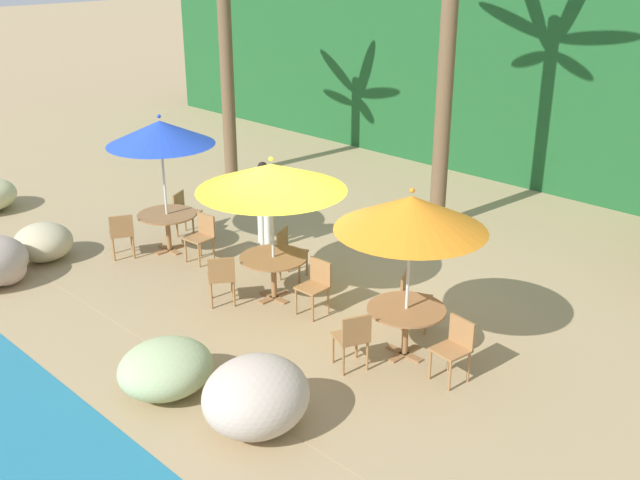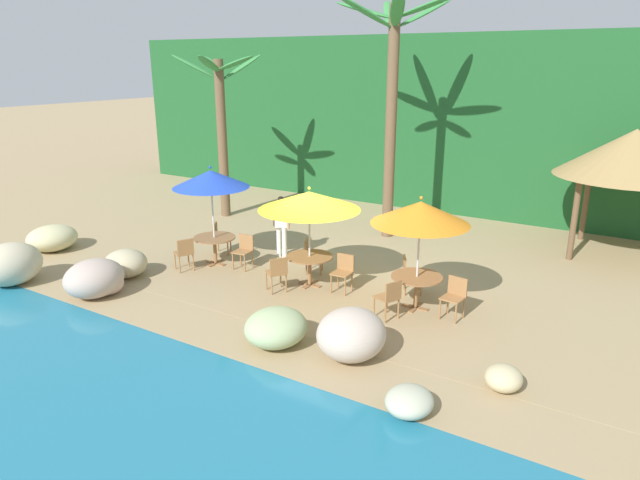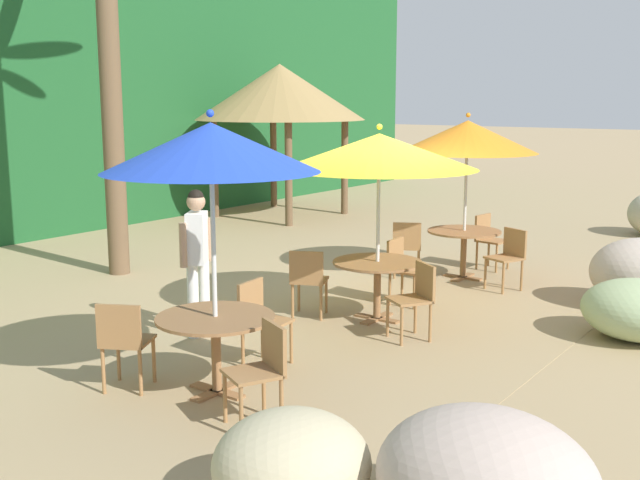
% 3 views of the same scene
% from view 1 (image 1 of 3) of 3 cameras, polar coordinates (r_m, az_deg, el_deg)
% --- Properties ---
extents(ground_plane, '(120.00, 120.00, 0.00)m').
position_cam_1_polar(ground_plane, '(12.31, -1.26, -4.54)').
color(ground_plane, tan).
extents(terrace_deck, '(18.00, 5.20, 0.01)m').
position_cam_1_polar(terrace_deck, '(12.31, -1.26, -4.53)').
color(terrace_deck, tan).
rests_on(terrace_deck, ground).
extents(foliage_backdrop, '(28.00, 2.40, 6.00)m').
position_cam_1_polar(foliage_backdrop, '(18.60, 19.59, 13.02)').
color(foliage_backdrop, '#1E5628').
rests_on(foliage_backdrop, ground).
extents(rock_seawall, '(17.24, 3.51, 1.02)m').
position_cam_1_polar(rock_seawall, '(11.11, -15.49, -6.17)').
color(rock_seawall, '#C7B789').
rests_on(rock_seawall, ground).
extents(umbrella_blue, '(1.95, 1.95, 2.61)m').
position_cam_1_polar(umbrella_blue, '(13.78, -12.07, 7.98)').
color(umbrella_blue, silver).
rests_on(umbrella_blue, ground).
extents(dining_table_blue, '(1.10, 1.10, 0.74)m').
position_cam_1_polar(dining_table_blue, '(14.26, -11.55, 1.49)').
color(dining_table_blue, olive).
rests_on(dining_table_blue, ground).
extents(chair_blue_seaward, '(0.46, 0.47, 0.87)m').
position_cam_1_polar(chair_blue_seaward, '(13.74, -8.94, 0.43)').
color(chair_blue_seaward, '#9E7042').
rests_on(chair_blue_seaward, ground).
extents(chair_blue_inland, '(0.57, 0.57, 0.87)m').
position_cam_1_polar(chair_blue_inland, '(15.04, -10.31, 2.25)').
color(chair_blue_inland, '#9E7042').
rests_on(chair_blue_inland, ground).
extents(chair_blue_left, '(0.57, 0.57, 0.87)m').
position_cam_1_polar(chair_blue_left, '(14.15, -14.86, 0.58)').
color(chair_blue_left, '#9E7042').
rests_on(chair_blue_left, ground).
extents(umbrella_yellow, '(2.37, 2.37, 2.40)m').
position_cam_1_polar(umbrella_yellow, '(11.60, -3.73, 4.80)').
color(umbrella_yellow, silver).
rests_on(umbrella_yellow, ground).
extents(dining_table_yellow, '(1.10, 1.10, 0.74)m').
position_cam_1_polar(dining_table_yellow, '(12.11, -3.56, -1.83)').
color(dining_table_yellow, olive).
rests_on(dining_table_yellow, ground).
extents(chair_yellow_seaward, '(0.44, 0.45, 0.87)m').
position_cam_1_polar(chair_yellow_seaward, '(11.67, -0.30, -3.29)').
color(chair_yellow_seaward, '#9E7042').
rests_on(chair_yellow_seaward, ground).
extents(chair_yellow_inland, '(0.56, 0.56, 0.87)m').
position_cam_1_polar(chair_yellow_inland, '(12.90, -2.41, -0.76)').
color(chair_yellow_inland, '#9E7042').
rests_on(chair_yellow_inland, ground).
extents(chair_yellow_left, '(0.59, 0.59, 0.87)m').
position_cam_1_polar(chair_yellow_left, '(12.00, -7.51, -2.76)').
color(chair_yellow_left, '#9E7042').
rests_on(chair_yellow_left, ground).
extents(umbrella_orange, '(2.06, 2.06, 2.49)m').
position_cam_1_polar(umbrella_orange, '(9.92, 6.95, 2.04)').
color(umbrella_orange, silver).
rests_on(umbrella_orange, ground).
extents(dining_table_orange, '(1.10, 1.10, 0.74)m').
position_cam_1_polar(dining_table_orange, '(10.53, 6.57, -5.78)').
color(dining_table_orange, olive).
rests_on(dining_table_orange, ground).
extents(chair_orange_seaward, '(0.47, 0.48, 0.87)m').
position_cam_1_polar(chair_orange_seaward, '(10.13, 10.27, -7.86)').
color(chair_orange_seaward, '#9E7042').
rests_on(chair_orange_seaward, ground).
extents(chair_orange_inland, '(0.57, 0.57, 0.87)m').
position_cam_1_polar(chair_orange_inland, '(11.34, 6.94, -4.26)').
color(chair_orange_inland, '#9E7042').
rests_on(chair_orange_inland, ground).
extents(chair_orange_left, '(0.56, 0.55, 0.87)m').
position_cam_1_polar(chair_orange_left, '(10.17, 2.53, -7.38)').
color(chair_orange_left, '#9E7042').
rests_on(chair_orange_left, ground).
extents(palm_tree_nearest, '(3.03, 2.95, 5.37)m').
position_cam_1_polar(palm_tree_nearest, '(18.24, -7.26, 15.63)').
color(palm_tree_nearest, brown).
rests_on(palm_tree_nearest, ground).
extents(waiter_in_white, '(0.52, 0.35, 1.70)m').
position_cam_1_polar(waiter_in_white, '(14.02, -4.33, 3.15)').
color(waiter_in_white, white).
rests_on(waiter_in_white, ground).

